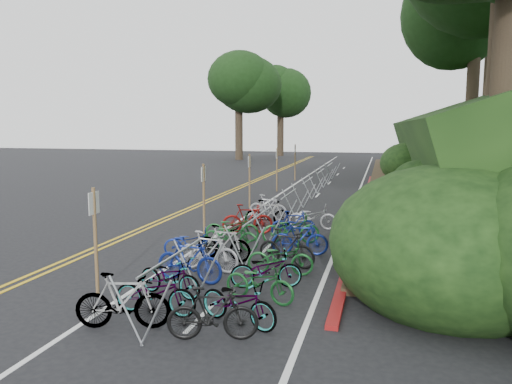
% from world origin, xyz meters
% --- Properties ---
extents(ground, '(120.00, 120.00, 0.00)m').
position_xyz_m(ground, '(0.00, 0.00, 0.00)').
color(ground, black).
rests_on(ground, ground).
extents(road_markings, '(7.47, 80.00, 0.01)m').
position_xyz_m(road_markings, '(0.63, 10.10, 0.00)').
color(road_markings, gold).
rests_on(road_markings, ground).
extents(red_curb, '(0.25, 28.00, 0.10)m').
position_xyz_m(red_curb, '(5.70, 12.00, 0.05)').
color(red_curb, maroon).
rests_on(red_curb, ground).
extents(embankment, '(14.30, 48.14, 9.11)m').
position_xyz_m(embankment, '(12.96, 19.04, 2.57)').
color(embankment, black).
rests_on(embankment, ground).
extents(bike_rack_front, '(1.19, 2.95, 1.26)m').
position_xyz_m(bike_rack_front, '(2.59, -2.12, 0.91)').
color(bike_rack_front, '#999CA3').
rests_on(bike_rack_front, ground).
extents(bike_racks_rest, '(1.14, 23.00, 1.17)m').
position_xyz_m(bike_racks_rest, '(3.00, 13.00, 0.85)').
color(bike_racks_rest, '#999CA3').
rests_on(bike_racks_rest, ground).
extents(signpost_near, '(0.08, 0.40, 2.43)m').
position_xyz_m(signpost_near, '(0.32, -1.22, 1.39)').
color(signpost_near, brown).
rests_on(signpost_near, ground).
extents(signposts_rest, '(0.08, 18.40, 2.50)m').
position_xyz_m(signposts_rest, '(0.60, 14.00, 1.43)').
color(signposts_rest, brown).
rests_on(signposts_rest, ground).
extents(bike_front, '(0.99, 1.67, 0.83)m').
position_xyz_m(bike_front, '(1.17, 2.36, 0.41)').
color(bike_front, navy).
rests_on(bike_front, ground).
extents(bike_valet, '(3.26, 13.13, 1.09)m').
position_xyz_m(bike_valet, '(2.93, 2.07, 0.49)').
color(bike_valet, slate).
rests_on(bike_valet, ground).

